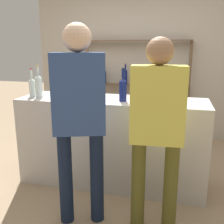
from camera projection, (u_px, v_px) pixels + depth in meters
ground_plane at (112, 180)px, 3.21m from camera, size 16.00×16.00×0.00m
bar_counter at (112, 141)px, 3.09m from camera, size 2.13×0.63×1.02m
back_wall at (138, 58)px, 4.67m from camera, size 3.73×0.12×2.80m
back_shelf at (136, 74)px, 4.57m from camera, size 1.84×0.18×1.71m
counter_bottle_0 at (32, 86)px, 3.08m from camera, size 0.07×0.07×0.33m
counter_bottle_1 at (76, 88)px, 2.83m from camera, size 0.08×0.08×0.37m
counter_bottle_2 at (123, 89)px, 2.81m from camera, size 0.08×0.08×0.36m
counter_bottle_3 at (39, 85)px, 3.01m from camera, size 0.08×0.08×0.37m
counter_bottle_4 at (99, 87)px, 3.00m from camera, size 0.08×0.08×0.32m
counter_bottle_5 at (148, 89)px, 2.92m from camera, size 0.07×0.07×0.31m
ice_bucket at (167, 95)px, 2.69m from camera, size 0.22×0.22×0.19m
cork_jar at (100, 94)px, 2.85m from camera, size 0.12×0.12×0.14m
customer_right at (157, 123)px, 2.17m from camera, size 0.46×0.23×1.67m
customer_center at (79, 111)px, 2.23m from camera, size 0.48×0.32×1.78m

